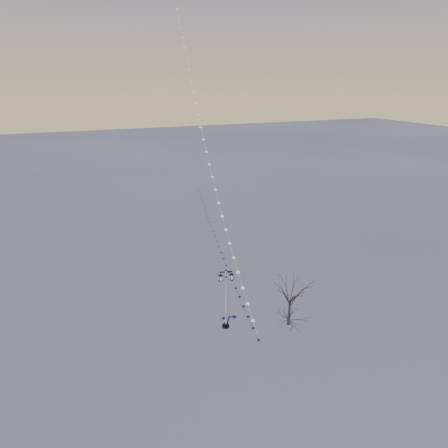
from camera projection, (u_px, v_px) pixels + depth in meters
ground at (235, 345)px, 31.01m from camera, size 300.00×300.00×0.00m
street_lamp at (226, 296)px, 32.28m from camera, size 1.34×0.63×5.35m
bare_tree at (290, 294)px, 32.64m from camera, size 2.56×2.56×4.24m
kite_train at (206, 126)px, 44.39m from camera, size 6.47×39.30×29.47m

